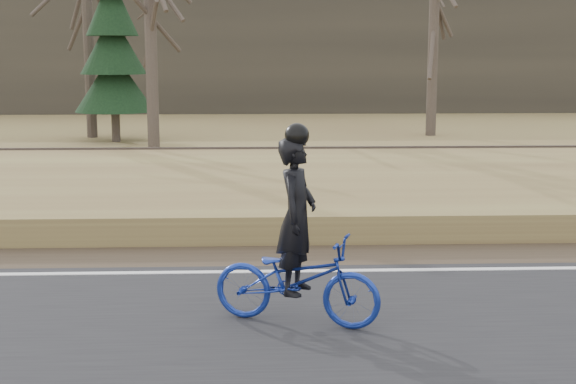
{
  "coord_description": "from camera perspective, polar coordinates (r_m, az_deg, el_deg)",
  "views": [
    {
      "loc": [
        -2.17,
        -10.27,
        3.01
      ],
      "look_at": [
        -1.74,
        0.5,
        1.1
      ],
      "focal_mm": 50.0,
      "sensor_mm": 36.0,
      "label": 1
    }
  ],
  "objects": [
    {
      "name": "railroad",
      "position": [
        18.56,
        4.43,
        2.34
      ],
      "size": [
        120.0,
        2.4,
        0.29
      ],
      "color": "black",
      "rests_on": "ballast"
    },
    {
      "name": "treeline_backdrop",
      "position": [
        40.33,
        0.8,
        10.05
      ],
      "size": [
        120.0,
        4.0,
        6.0
      ],
      "primitive_type": "cube",
      "color": "#383328",
      "rests_on": "ground"
    },
    {
      "name": "shoulder",
      "position": [
        12.05,
        8.17,
        -4.42
      ],
      "size": [
        120.0,
        1.6,
        0.04
      ],
      "primitive_type": "cube",
      "color": "#473A2B",
      "rests_on": "ground"
    },
    {
      "name": "edge_line",
      "position": [
        11.09,
        9.1,
        -5.48
      ],
      "size": [
        120.0,
        0.12,
        0.01
      ],
      "primitive_type": "cube",
      "color": "silver",
      "rests_on": "road"
    },
    {
      "name": "embankment",
      "position": [
        14.89,
        6.11,
        -0.8
      ],
      "size": [
        120.0,
        5.0,
        0.44
      ],
      "primitive_type": "cube",
      "color": "olive",
      "rests_on": "ground"
    },
    {
      "name": "bare_tree_near_left",
      "position": [
        24.32,
        -9.73,
        10.79
      ],
      "size": [
        0.36,
        0.36,
        6.76
      ],
      "primitive_type": "cylinder",
      "color": "#4B4037",
      "rests_on": "ground"
    },
    {
      "name": "bare_tree_center",
      "position": [
        29.04,
        10.33,
        11.61
      ],
      "size": [
        0.36,
        0.36,
        7.75
      ],
      "primitive_type": "cylinder",
      "color": "#4B4037",
      "rests_on": "ground"
    },
    {
      "name": "conifer",
      "position": [
        27.22,
        -12.35,
        10.13
      ],
      "size": [
        2.6,
        2.6,
        6.66
      ],
      "color": "#4B4037",
      "rests_on": "ground"
    },
    {
      "name": "ground",
      "position": [
        10.92,
        9.3,
        -6.09
      ],
      "size": [
        120.0,
        120.0,
        0.0
      ],
      "primitive_type": "plane",
      "color": "olive",
      "rests_on": "ground"
    },
    {
      "name": "bare_tree_left",
      "position": [
        28.8,
        -14.1,
        12.5
      ],
      "size": [
        0.36,
        0.36,
        8.76
      ],
      "primitive_type": "cylinder",
      "color": "#4B4037",
      "rests_on": "ground"
    },
    {
      "name": "road",
      "position": [
        8.6,
        12.67,
        -10.49
      ],
      "size": [
        120.0,
        6.0,
        0.06
      ],
      "primitive_type": "cube",
      "color": "black",
      "rests_on": "ground"
    },
    {
      "name": "ballast",
      "position": [
        18.61,
        4.42,
        1.42
      ],
      "size": [
        120.0,
        3.0,
        0.45
      ],
      "primitive_type": "cube",
      "color": "slate",
      "rests_on": "ground"
    },
    {
      "name": "cyclist",
      "position": [
        8.71,
        0.63,
        -4.98
      ],
      "size": [
        1.98,
        1.24,
        2.2
      ],
      "rotation": [
        0.0,
        0.0,
        1.23
      ],
      "color": "navy",
      "rests_on": "road"
    }
  ]
}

